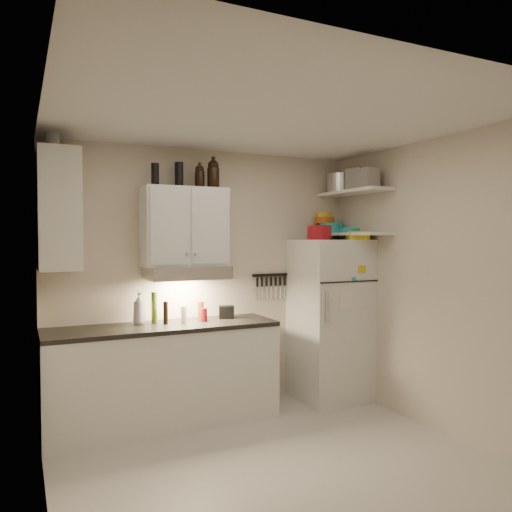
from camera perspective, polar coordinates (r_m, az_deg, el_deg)
name	(u,v)px	position (r m, az deg, el deg)	size (l,w,h in m)	color
floor	(277,467)	(4.08, 2.47, -22.93)	(3.20, 3.00, 0.02)	beige
ceiling	(278,117)	(3.81, 2.53, 15.63)	(3.20, 3.00, 0.02)	silver
back_wall	(208,279)	(5.10, -5.50, -2.63)	(3.20, 0.02, 2.60)	beige
left_wall	(43,307)	(3.30, -23.15, -5.34)	(0.02, 3.00, 2.60)	beige
right_wall	(439,285)	(4.70, 20.13, -3.15)	(0.02, 3.00, 2.60)	beige
base_cabinet	(164,377)	(4.80, -10.51, -13.40)	(2.10, 0.60, 0.88)	white
countertop	(163,327)	(4.70, -10.55, -7.98)	(2.10, 0.62, 0.04)	black
upper_cabinet	(185,227)	(4.82, -8.16, 3.33)	(0.80, 0.33, 0.75)	white
side_cabinet	(58,210)	(4.49, -21.67, 4.91)	(0.33, 0.55, 1.00)	white
range_hood	(187,272)	(4.77, -7.90, -1.88)	(0.76, 0.46, 0.12)	silver
fridge	(330,319)	(5.41, 8.46, -7.17)	(0.70, 0.68, 1.70)	silver
shelf_hi	(354,192)	(5.37, 11.13, 7.19)	(0.30, 0.95, 0.03)	white
shelf_lo	(354,234)	(5.35, 11.10, 2.49)	(0.30, 0.95, 0.03)	white
knife_strip	(270,275)	(5.36, 1.65, -2.19)	(0.42, 0.02, 0.03)	black
dutch_oven	(319,233)	(5.11, 7.25, 2.67)	(0.25, 0.25, 0.14)	maroon
book_stack	(357,236)	(5.28, 11.50, 2.30)	(0.20, 0.25, 0.08)	yellow
spice_jar	(328,235)	(5.34, 8.18, 2.38)	(0.06, 0.06, 0.10)	silver
stock_pot	(340,183)	(5.60, 9.59, 8.19)	(0.29, 0.29, 0.20)	silver
tin_a	(360,180)	(5.40, 11.77, 8.52)	(0.23, 0.20, 0.23)	#AAAAAD
tin_b	(366,178)	(5.14, 12.51, 8.66)	(0.19, 0.19, 0.19)	#AAAAAD
bowl_teal	(331,228)	(5.59, 8.61, 3.19)	(0.27, 0.27, 0.11)	teal
bowl_orange	(324,220)	(5.60, 7.81, 4.07)	(0.21, 0.21, 0.06)	#C44C12
bowl_yellow	(324,215)	(5.60, 7.82, 4.67)	(0.17, 0.17, 0.05)	gold
plates	(350,230)	(5.32, 10.70, 2.93)	(0.20, 0.20, 0.05)	teal
growler_a	(200,176)	(4.87, -6.46, 9.06)	(0.09, 0.09, 0.22)	black
growler_b	(213,174)	(4.91, -4.91, 9.35)	(0.12, 0.12, 0.28)	black
thermos_a	(179,175)	(4.86, -8.79, 9.16)	(0.08, 0.08, 0.24)	black
thermos_b	(155,175)	(4.76, -11.46, 9.12)	(0.07, 0.07, 0.21)	black
side_jar	(52,142)	(4.64, -22.24, 11.99)	(0.12, 0.12, 0.16)	silver
soap_bottle	(139,307)	(4.74, -13.21, -5.65)	(0.13, 0.13, 0.33)	white
pepper_mill	(201,311)	(4.87, -6.33, -6.26)	(0.06, 0.06, 0.19)	brown
oil_bottle	(154,308)	(4.76, -11.54, -5.82)	(0.06, 0.06, 0.30)	#54731C
vinegar_bottle	(166,313)	(4.71, -10.28, -6.40)	(0.04, 0.04, 0.21)	black
clear_bottle	(184,314)	(4.75, -8.25, -6.62)	(0.05, 0.05, 0.16)	silver
red_jar	(204,315)	(4.81, -5.99, -6.69)	(0.06, 0.06, 0.13)	maroon
caddy	(226,312)	(4.98, -3.41, -6.41)	(0.15, 0.10, 0.13)	black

